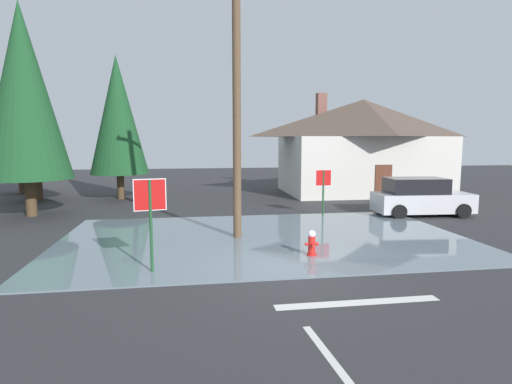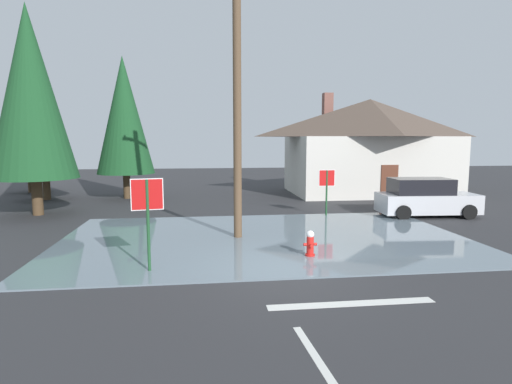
{
  "view_description": "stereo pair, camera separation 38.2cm",
  "coord_description": "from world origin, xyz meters",
  "views": [
    {
      "loc": [
        -2.54,
        -10.31,
        3.41
      ],
      "look_at": [
        -0.44,
        3.11,
        1.69
      ],
      "focal_mm": 29.13,
      "sensor_mm": 36.0,
      "label": 1
    },
    {
      "loc": [
        -2.16,
        -10.36,
        3.41
      ],
      "look_at": [
        -0.44,
        3.11,
        1.69
      ],
      "focal_mm": 29.13,
      "sensor_mm": 36.0,
      "label": 2
    }
  ],
  "objects": [
    {
      "name": "flood_puddle",
      "position": [
        -0.08,
        3.53,
        0.02
      ],
      "size": [
        13.83,
        8.57,
        0.04
      ],
      "primitive_type": "cube",
      "color": "slate",
      "rests_on": "ground"
    },
    {
      "name": "pine_tree_far_center",
      "position": [
        -9.67,
        9.42,
        5.48
      ],
      "size": [
        3.73,
        3.73,
        9.32
      ],
      "color": "#4C3823",
      "rests_on": "ground"
    },
    {
      "name": "pine_tree_short_left",
      "position": [
        -11.05,
        14.49,
        4.7
      ],
      "size": [
        3.2,
        3.2,
        7.99
      ],
      "color": "#4C3823",
      "rests_on": "ground"
    },
    {
      "name": "pine_tree_mid_left",
      "position": [
        -6.6,
        14.47,
        4.78
      ],
      "size": [
        3.25,
        3.25,
        8.13
      ],
      "color": "#4C3823",
      "rests_on": "ground"
    },
    {
      "name": "pine_tree_tall_left",
      "position": [
        -13.32,
        18.11,
        3.85
      ],
      "size": [
        2.62,
        2.62,
        6.54
      ],
      "color": "#4C3823",
      "rests_on": "ground"
    },
    {
      "name": "lane_stop_bar",
      "position": [
        0.88,
        -2.37,
        0.0
      ],
      "size": [
        3.58,
        0.3,
        0.01
      ],
      "primitive_type": "cube",
      "rotation": [
        0.0,
        0.0,
        0.0
      ],
      "color": "silver",
      "rests_on": "ground"
    },
    {
      "name": "lane_center_stripe",
      "position": [
        -0.4,
        -5.04,
        0.0
      ],
      "size": [
        0.36,
        3.48,
        0.01
      ],
      "primitive_type": "cube",
      "rotation": [
        0.0,
        0.0,
        1.63
      ],
      "color": "silver",
      "rests_on": "ground"
    },
    {
      "name": "stop_sign_near",
      "position": [
        -3.58,
        0.31,
        1.76
      ],
      "size": [
        0.8,
        0.17,
        2.44
      ],
      "color": "#1E4C28",
      "rests_on": "ground"
    },
    {
      "name": "stop_sign_far",
      "position": [
        3.29,
        7.46,
        1.48
      ],
      "size": [
        0.73,
        0.08,
        2.09
      ],
      "color": "#1E4C28",
      "rests_on": "ground"
    },
    {
      "name": "fire_hydrant",
      "position": [
        0.9,
        1.13,
        0.39
      ],
      "size": [
        0.4,
        0.34,
        0.79
      ],
      "color": "red",
      "rests_on": "ground"
    },
    {
      "name": "house",
      "position": [
        8.34,
        15.11,
        3.09
      ],
      "size": [
        10.5,
        6.95,
        6.42
      ],
      "color": "beige",
      "rests_on": "ground"
    },
    {
      "name": "parked_car",
      "position": [
        7.7,
        6.92,
        0.81
      ],
      "size": [
        4.38,
        2.2,
        1.7
      ],
      "color": "silver",
      "rests_on": "ground"
    },
    {
      "name": "utility_pole",
      "position": [
        -0.99,
        3.77,
        5.06
      ],
      "size": [
        1.6,
        0.28,
        9.76
      ],
      "color": "brown",
      "rests_on": "ground"
    },
    {
      "name": "ground_plane",
      "position": [
        0.0,
        0.0,
        -0.05
      ],
      "size": [
        80.0,
        80.0,
        0.1
      ],
      "primitive_type": "cube",
      "color": "#2D2D30"
    }
  ]
}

